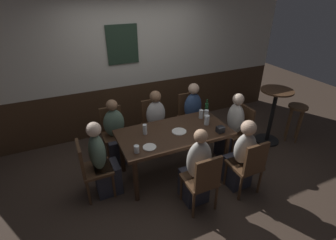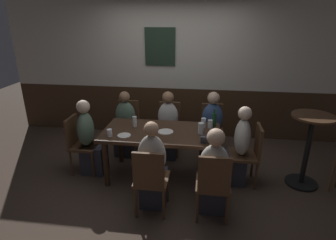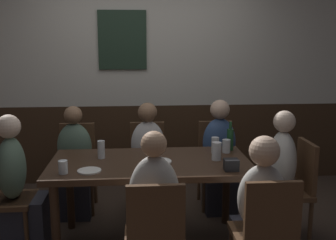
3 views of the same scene
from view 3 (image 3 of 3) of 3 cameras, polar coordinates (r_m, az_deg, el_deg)
name	(u,v)px [view 3 (image 3 of 3)]	position (r m, az deg, el deg)	size (l,w,h in m)	color
wall_back	(145,76)	(4.93, -3.25, 6.15)	(6.40, 0.13, 2.60)	#3D2819
dining_table	(150,171)	(3.44, -2.49, -7.12)	(1.66, 0.85, 0.74)	#382316
chair_mid_near	(155,236)	(2.72, -1.81, -15.91)	(0.40, 0.40, 0.88)	#513521
chair_right_near	(266,232)	(2.85, 13.61, -14.96)	(0.40, 0.40, 0.88)	#513521
chair_mid_far	(148,160)	(4.29, -2.87, -5.61)	(0.40, 0.40, 0.88)	#513521
chair_head_east	(294,185)	(3.74, 17.21, -8.66)	(0.40, 0.40, 0.88)	#513521
chair_right_far	(216,158)	(4.37, 6.81, -5.36)	(0.40, 0.40, 0.88)	#513521
chair_left_far	(77,162)	(4.34, -12.63, -5.70)	(0.40, 0.40, 0.88)	#513521
person_mid_near	(154,226)	(2.87, -1.96, -14.62)	(0.34, 0.37, 1.16)	#2D2D38
person_right_near	(259,224)	(3.00, 12.60, -14.02)	(0.34, 0.37, 1.12)	#2D2D38
person_head_west	(19,194)	(3.63, -20.10, -9.67)	(0.37, 0.34, 1.15)	#2D2D38
person_mid_far	(148,167)	(4.14, -2.80, -6.58)	(0.34, 0.37, 1.12)	#2D2D38
person_head_east	(276,187)	(3.69, 14.83, -9.01)	(0.37, 0.34, 1.15)	#2D2D38
person_right_far	(220,164)	(4.22, 7.23, -6.16)	(0.34, 0.37, 1.14)	#2D2D38
person_left_far	(75,170)	(4.19, -12.92, -6.85)	(0.34, 0.37, 1.10)	#2D2D38
pint_glass_amber	(226,147)	(3.69, 8.17, -3.74)	(0.07, 0.07, 0.12)	silver
beer_glass_half	(63,168)	(3.19, -14.49, -6.53)	(0.07, 0.07, 0.10)	silver
tumbler_short	(101,151)	(3.52, -9.33, -4.27)	(0.06, 0.06, 0.15)	silver
tumbler_water	(215,146)	(3.67, 6.63, -3.62)	(0.07, 0.07, 0.14)	silver
beer_glass_tall	(216,152)	(3.45, 6.81, -4.52)	(0.08, 0.08, 0.15)	silver
beer_bottle_green	(230,139)	(3.77, 8.71, -2.62)	(0.06, 0.06, 0.26)	#194723
plate_white_large	(159,161)	(3.38, -1.34, -5.83)	(0.22, 0.22, 0.01)	white
plate_white_small	(89,171)	(3.21, -10.97, -7.00)	(0.18, 0.18, 0.01)	white
condiment_caddy	(231,165)	(3.20, 8.84, -6.22)	(0.11, 0.09, 0.09)	black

